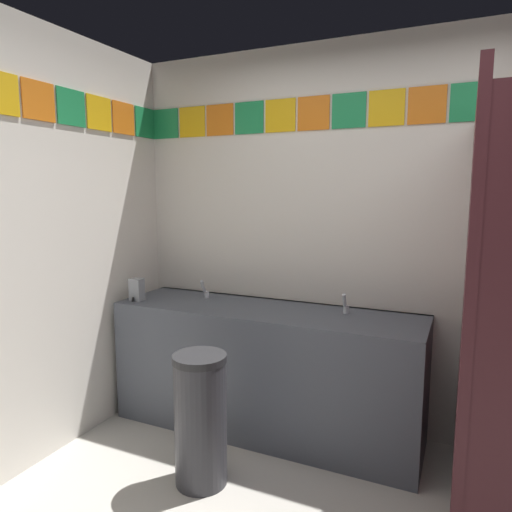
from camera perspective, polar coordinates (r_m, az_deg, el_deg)
name	(u,v)px	position (r m, az deg, el deg)	size (l,w,h in m)	color
wall_back	(401,241)	(3.09, 17.54, 1.75)	(3.75, 0.09, 2.57)	silver
vanity_counter	(265,368)	(3.19, 1.14, -13.69)	(2.05, 0.59, 0.84)	#4C515B
faucet_left	(205,291)	(3.35, -6.29, -4.35)	(0.04, 0.10, 0.14)	silver
faucet_right	(345,306)	(2.97, 11.01, -6.08)	(0.04, 0.10, 0.14)	silver
soap_dispenser	(137,290)	(3.36, -14.54, -4.06)	(0.09, 0.09, 0.16)	gray
stall_divider	(510,348)	(2.10, 28.96, -9.89)	(0.92, 1.51, 2.01)	#471E23
trash_bin	(201,419)	(2.70, -6.87, -19.42)	(0.29, 0.29, 0.74)	#333338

